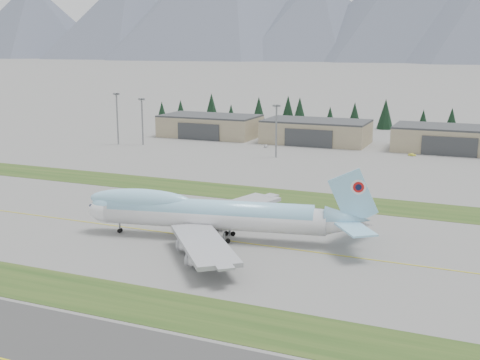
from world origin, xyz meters
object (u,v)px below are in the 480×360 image
at_px(hangar_center, 316,132).
at_px(hangar_right, 452,139).
at_px(boeing_747_freighter, 210,214).
at_px(service_vehicle_a, 266,147).
at_px(service_vehicle_b, 412,156).
at_px(hangar_left, 210,126).

bearing_deg(hangar_center, hangar_right, 0.00).
distance_m(boeing_747_freighter, hangar_right, 155.97).
bearing_deg(service_vehicle_a, hangar_center, 38.58).
bearing_deg(hangar_right, hangar_center, 180.00).
bearing_deg(boeing_747_freighter, service_vehicle_b, 66.34).
distance_m(hangar_right, service_vehicle_a, 80.37).
xyz_separation_m(hangar_left, service_vehicle_a, (37.42, -20.29, -5.39)).
relative_size(hangar_right, service_vehicle_a, 15.19).
xyz_separation_m(boeing_747_freighter, service_vehicle_b, (29.70, 131.41, -6.00)).
relative_size(boeing_747_freighter, service_vehicle_a, 21.96).
bearing_deg(hangar_center, service_vehicle_b, -21.70).
distance_m(boeing_747_freighter, service_vehicle_a, 133.96).
bearing_deg(service_vehicle_a, boeing_747_freighter, -85.82).
bearing_deg(service_vehicle_a, hangar_left, 141.01).
distance_m(hangar_left, hangar_center, 55.00).
xyz_separation_m(hangar_right, service_vehicle_b, (-13.93, -18.33, -5.39)).
xyz_separation_m(boeing_747_freighter, hangar_left, (-71.37, 149.74, -0.61)).
bearing_deg(boeing_747_freighter, hangar_center, 85.31).
distance_m(hangar_left, service_vehicle_b, 102.86).
bearing_deg(hangar_left, hangar_right, 0.00).
distance_m(service_vehicle_a, service_vehicle_b, 63.68).
bearing_deg(hangar_right, service_vehicle_b, -127.23).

